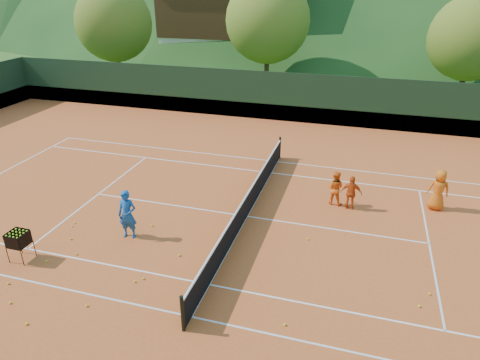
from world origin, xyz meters
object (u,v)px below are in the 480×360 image
(coach, at_px, (127,215))
(chalet_mid, at_px, (400,12))
(student_a, at_px, (335,188))
(ball_hopper, at_px, (18,239))
(student_c, at_px, (438,190))
(chalet_left, at_px, (232,5))
(tennis_net, at_px, (247,205))
(student_b, at_px, (351,193))

(coach, relative_size, chalet_mid, 0.14)
(student_a, bearing_deg, ball_hopper, 42.94)
(ball_hopper, bearing_deg, coach, 39.55)
(student_c, xyz_separation_m, chalet_left, (-16.83, 27.35, 4.82))
(student_c, bearing_deg, tennis_net, 18.83)
(student_b, bearing_deg, coach, 32.56)
(student_a, xyz_separation_m, student_b, (0.64, -0.23, -0.01))
(student_a, distance_m, tennis_net, 3.60)
(coach, height_order, student_c, coach)
(chalet_mid, bearing_deg, student_b, -94.14)
(coach, bearing_deg, ball_hopper, -148.29)
(ball_hopper, relative_size, chalet_left, 0.07)
(student_b, relative_size, chalet_left, 0.10)
(coach, xyz_separation_m, student_a, (6.55, 4.42, -0.18))
(student_b, bearing_deg, chalet_left, -61.91)
(student_c, distance_m, chalet_left, 32.48)
(student_c, xyz_separation_m, tennis_net, (-6.83, -2.65, -0.31))
(student_b, bearing_deg, ball_hopper, 35.24)
(ball_hopper, relative_size, chalet_mid, 0.08)
(student_b, height_order, chalet_mid, chalet_mid)
(student_a, distance_m, student_b, 0.68)
(tennis_net, bearing_deg, coach, -144.90)
(student_c, bearing_deg, chalet_left, -60.75)
(student_c, bearing_deg, ball_hopper, 26.95)
(tennis_net, bearing_deg, student_b, 25.09)
(coach, distance_m, ball_hopper, 3.38)
(coach, distance_m, student_c, 11.55)
(student_a, relative_size, student_b, 1.01)
(student_a, bearing_deg, student_c, -162.24)
(chalet_mid, bearing_deg, coach, -104.63)
(tennis_net, relative_size, chalet_mid, 0.95)
(student_a, height_order, chalet_left, chalet_left)
(student_c, relative_size, ball_hopper, 1.62)
(chalet_mid, bearing_deg, tennis_net, -100.01)
(ball_hopper, xyz_separation_m, chalet_mid, (12.13, 38.63, 4.22))
(student_c, height_order, tennis_net, student_c)
(coach, distance_m, chalet_left, 33.45)
(tennis_net, relative_size, chalet_left, 0.87)
(student_a, relative_size, student_c, 0.85)
(tennis_net, xyz_separation_m, chalet_mid, (6.00, 34.00, 4.47))
(ball_hopper, distance_m, chalet_mid, 40.71)
(student_c, height_order, chalet_left, chalet_left)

